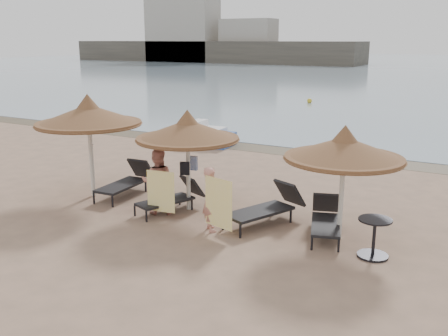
# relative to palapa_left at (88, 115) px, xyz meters

# --- Properties ---
(ground) EXTENTS (160.00, 160.00, 0.00)m
(ground) POSITION_rel_palapa_left_xyz_m (3.33, -1.24, -2.31)
(ground) COLOR #9A765D
(ground) RESTS_ON ground
(wet_sand_strip) EXTENTS (200.00, 1.60, 0.01)m
(wet_sand_strip) POSITION_rel_palapa_left_xyz_m (3.33, 8.16, -2.31)
(wet_sand_strip) COLOR brown
(wet_sand_strip) RESTS_ON ground
(far_shore) EXTENTS (150.00, 54.80, 12.00)m
(far_shore) POSITION_rel_palapa_left_xyz_m (-21.77, 76.59, 0.59)
(far_shore) COLOR #544C40
(far_shore) RESTS_ON ground
(palapa_left) EXTENTS (2.93, 2.93, 2.91)m
(palapa_left) POSITION_rel_palapa_left_xyz_m (0.00, 0.00, 0.00)
(palapa_left) COLOR silver
(palapa_left) RESTS_ON ground
(palapa_center) EXTENTS (2.66, 2.66, 2.64)m
(palapa_center) POSITION_rel_palapa_left_xyz_m (3.03, 0.33, -0.21)
(palapa_center) COLOR silver
(palapa_center) RESTS_ON ground
(palapa_right) EXTENTS (2.61, 2.61, 2.59)m
(palapa_right) POSITION_rel_palapa_left_xyz_m (7.07, 0.29, -0.26)
(palapa_right) COLOR silver
(palapa_right) RESTS_ON ground
(lounger_far_left) EXTENTS (0.82, 2.12, 0.93)m
(lounger_far_left) POSITION_rel_palapa_left_xyz_m (0.78, 0.57, -1.90)
(lounger_far_left) COLOR black
(lounger_far_left) RESTS_ON ground
(lounger_near_left) EXTENTS (1.22, 1.94, 0.83)m
(lounger_near_left) POSITION_rel_palapa_left_xyz_m (2.73, 0.06, -1.94)
(lounger_near_left) COLOR black
(lounger_near_left) RESTS_ON ground
(lounger_near_right) EXTENTS (1.47, 2.23, 0.95)m
(lounger_near_right) POSITION_rel_palapa_left_xyz_m (5.27, 0.42, -1.89)
(lounger_near_right) COLOR black
(lounger_near_right) RESTS_ON ground
(lounger_far_right) EXTENTS (1.15, 1.95, 0.83)m
(lounger_far_right) POSITION_rel_palapa_left_xyz_m (6.70, 0.42, -1.94)
(lounger_far_right) COLOR black
(lounger_far_right) RESTS_ON ground
(side_table) EXTENTS (0.68, 0.68, 0.82)m
(side_table) POSITION_rel_palapa_left_xyz_m (7.96, -0.32, -1.93)
(side_table) COLOR black
(side_table) RESTS_ON ground
(person_left) EXTENTS (1.06, 0.94, 1.95)m
(person_left) POSITION_rel_palapa_left_xyz_m (2.51, -0.29, -1.34)
(person_left) COLOR tan
(person_left) RESTS_ON ground
(person_right) EXTENTS (0.95, 0.95, 1.78)m
(person_right) POSITION_rel_palapa_left_xyz_m (4.30, -0.67, -1.43)
(person_right) COLOR tan
(person_right) RESTS_ON ground
(towel_left) EXTENTS (0.74, 0.13, 1.04)m
(towel_left) POSITION_rel_palapa_left_xyz_m (2.86, -0.64, -1.59)
(towel_left) COLOR yellow
(towel_left) RESTS_ON ground
(towel_right) EXTENTS (0.80, 0.22, 1.15)m
(towel_right) POSITION_rel_palapa_left_xyz_m (4.65, -0.92, -1.52)
(towel_right) COLOR yellow
(towel_right) RESTS_ON ground
(bag_patterned) EXTENTS (0.30, 0.14, 0.37)m
(bag_patterned) POSITION_rel_palapa_left_xyz_m (3.03, 0.51, -1.10)
(bag_patterned) COLOR silver
(bag_patterned) RESTS_ON ground
(bag_dark) EXTENTS (0.25, 0.16, 0.34)m
(bag_dark) POSITION_rel_palapa_left_xyz_m (3.03, 0.17, -1.17)
(bag_dark) COLOR black
(bag_dark) RESTS_ON ground
(pedal_boat) EXTENTS (2.28, 1.44, 1.02)m
(pedal_boat) POSITION_rel_palapa_left_xyz_m (-0.84, 7.65, -1.93)
(pedal_boat) COLOR #335AAA
(pedal_boat) RESTS_ON ground
(buoy_left) EXTENTS (0.35, 0.35, 0.35)m
(buoy_left) POSITION_rel_palapa_left_xyz_m (-1.86, 23.36, -2.14)
(buoy_left) COLOR gold
(buoy_left) RESTS_ON ground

